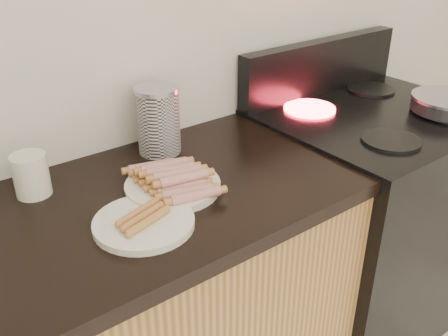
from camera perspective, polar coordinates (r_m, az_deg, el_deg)
wall_back at (r=1.45m, az=-11.55°, el=17.43°), size 4.00×0.04×2.60m
stove at (r=2.02m, az=15.56°, el=-6.02°), size 0.76×0.65×0.91m
stove_panel at (r=1.95m, az=11.02°, el=11.30°), size 0.76×0.06×0.20m
burner_near_left at (r=1.60m, az=18.56°, el=3.01°), size 0.18×0.18×0.01m
burner_far_left at (r=1.79m, az=9.76°, el=6.72°), size 0.18×0.18×0.01m
burner_far_right at (r=2.04m, az=16.44°, el=8.61°), size 0.18×0.18×0.01m
main_plate at (r=1.28m, az=-5.87°, el=-2.24°), size 0.29×0.29×0.02m
side_plate at (r=1.15m, az=-9.15°, el=-6.21°), size 0.29×0.29×0.02m
hotdog_pile at (r=1.27m, az=-5.93°, el=-1.11°), size 0.13×0.26×0.05m
plain_sausages at (r=1.14m, az=-9.21°, el=-5.47°), size 0.12×0.10×0.02m
canister at (r=1.46m, az=-7.53°, el=5.46°), size 0.13×0.13×0.20m
mug at (r=1.33m, az=-21.18°, el=-0.75°), size 0.10×0.10×0.11m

